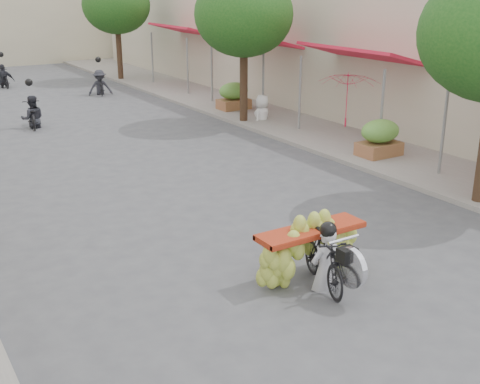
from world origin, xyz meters
name	(u,v)px	position (x,y,z in m)	size (l,w,h in m)	color
ground	(467,373)	(0.00, 0.00, 0.00)	(120.00, 120.00, 0.00)	#4B4C50
sidewalk_right	(265,113)	(7.00, 15.00, 0.06)	(4.00, 60.00, 0.12)	gray
shophouse_row_right	(383,31)	(11.99, 14.00, 3.00)	(9.77, 40.00, 6.00)	#BEB49D
street_tree_mid	(244,15)	(5.40, 14.00, 3.78)	(3.40, 3.40, 5.25)	#3A2719
street_tree_far	(116,5)	(5.40, 26.00, 3.78)	(3.40, 3.40, 5.25)	#3A2719
produce_crate_mid	(380,135)	(6.20, 8.00, 0.71)	(1.20, 0.88, 1.16)	brown
produce_crate_far	(234,94)	(6.20, 16.00, 0.71)	(1.20, 0.88, 1.16)	brown
banana_motorbike	(319,247)	(-0.08, 2.98, 0.67)	(2.20, 1.84, 1.97)	black
market_umbrella	(350,72)	(5.82, 9.00, 2.41)	(2.12, 2.12, 1.61)	red
pedestrian	(262,95)	(6.11, 13.85, 1.00)	(1.01, 0.85, 1.77)	white
bg_motorbike_a	(32,106)	(-1.20, 17.39, 0.76)	(0.87, 1.62, 1.95)	black
bg_motorbike_b	(99,75)	(3.06, 22.51, 0.87)	(1.15, 1.58, 1.95)	black
bg_motorbike_c	(3,70)	(-0.21, 26.95, 0.83)	(0.98, 1.47, 1.95)	black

